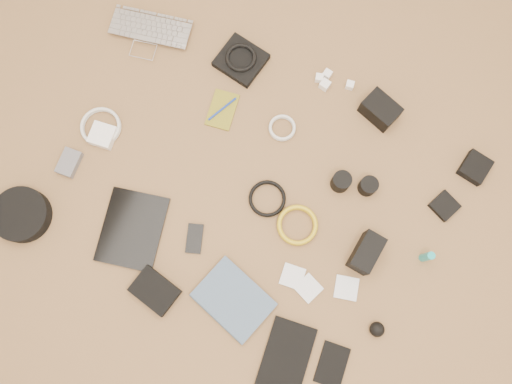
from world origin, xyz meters
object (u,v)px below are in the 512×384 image
at_px(headphone_case, 22,215).
at_px(phone, 195,239).
at_px(tablet, 132,229).
at_px(dslr_camera, 380,110).
at_px(laptop, 148,38).
at_px(paperback, 215,320).

bearing_deg(headphone_case, phone, 17.26).
xyz_separation_m(tablet, phone, (0.20, 0.06, -0.00)).
bearing_deg(dslr_camera, laptop, -155.40).
bearing_deg(dslr_camera, headphone_case, -119.47).
height_order(tablet, phone, tablet).
height_order(tablet, headphone_case, headphone_case).
xyz_separation_m(dslr_camera, headphone_case, (-0.94, -0.84, -0.01)).
xyz_separation_m(laptop, paperback, (0.65, -0.78, -0.00)).
height_order(laptop, phone, laptop).
xyz_separation_m(dslr_camera, tablet, (-0.59, -0.72, -0.03)).
xyz_separation_m(laptop, tablet, (0.27, -0.64, -0.01)).
bearing_deg(phone, tablet, 176.77).
distance_m(laptop, paperback, 1.02).
bearing_deg(headphone_case, laptop, 84.21).
bearing_deg(phone, headphone_case, 177.71).
bearing_deg(paperback, headphone_case, 104.45).
relative_size(dslr_camera, paperback, 0.53).
distance_m(tablet, phone, 0.21).
bearing_deg(laptop, tablet, -78.35).
distance_m(headphone_case, paperback, 0.73).
bearing_deg(tablet, headphone_case, -174.93).
height_order(dslr_camera, phone, dslr_camera).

